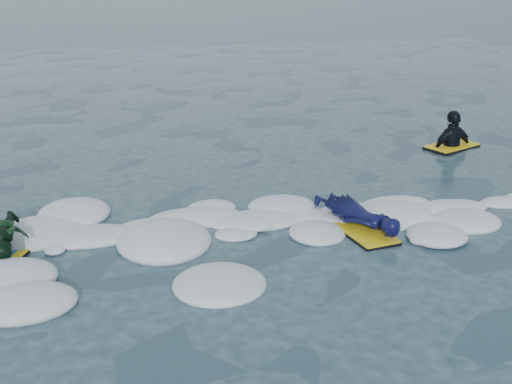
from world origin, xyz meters
The scene contains 5 objects.
ground centered at (0.00, 0.00, 0.00)m, with size 120.00×120.00×0.00m, color #18243A.
foam_band centered at (0.00, 1.03, 0.00)m, with size 12.00×3.10×0.30m, color white, non-canonical shape.
prone_woman_unit centered at (2.07, 0.87, 0.20)m, with size 1.06×1.59×0.38m.
prone_child_unit centered at (-2.56, 1.04, 0.22)m, with size 0.69×1.21×0.44m.
waiting_rider_unit centered at (5.25, 4.27, -0.04)m, with size 1.22×0.98×1.62m.
Camera 1 is at (-0.98, -6.81, 3.54)m, focal length 45.00 mm.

